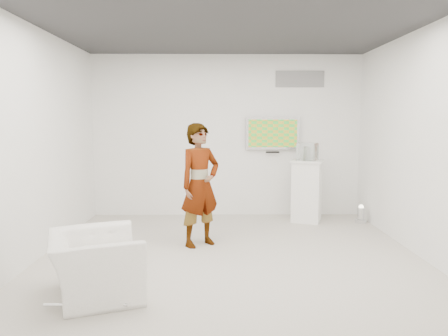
# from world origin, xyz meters

# --- Properties ---
(room) EXTENTS (5.01, 5.01, 3.00)m
(room) POSITION_xyz_m (0.00, 0.00, 1.50)
(room) COLOR beige
(room) RESTS_ON ground
(tv) EXTENTS (1.00, 0.08, 0.60)m
(tv) POSITION_xyz_m (0.85, 2.45, 1.55)
(tv) COLOR #B8B7BC
(tv) RESTS_ON room
(logo_decal) EXTENTS (0.90, 0.02, 0.30)m
(logo_decal) POSITION_xyz_m (1.35, 2.49, 2.55)
(logo_decal) COLOR gray
(logo_decal) RESTS_ON room
(person) EXTENTS (0.76, 0.72, 1.76)m
(person) POSITION_xyz_m (-0.42, 0.47, 0.88)
(person) COLOR white
(person) RESTS_ON room
(armchair) EXTENTS (1.17, 1.25, 0.65)m
(armchair) POSITION_xyz_m (-1.42, -1.35, 0.33)
(armchair) COLOR white
(armchair) RESTS_ON room
(pedestal) EXTENTS (0.68, 0.68, 1.09)m
(pedestal) POSITION_xyz_m (1.41, 1.95, 0.55)
(pedestal) COLOR white
(pedestal) RESTS_ON room
(floor_uplight) EXTENTS (0.22, 0.22, 0.30)m
(floor_uplight) POSITION_xyz_m (2.34, 1.80, 0.15)
(floor_uplight) COLOR silver
(floor_uplight) RESTS_ON room
(vitrine) EXTENTS (0.42, 0.42, 0.31)m
(vitrine) POSITION_xyz_m (1.41, 1.95, 1.25)
(vitrine) COLOR white
(vitrine) RESTS_ON pedestal
(console) EXTENTS (0.06, 0.18, 0.24)m
(console) POSITION_xyz_m (1.41, 1.95, 1.21)
(console) COLOR white
(console) RESTS_ON pedestal
(wii_remote) EXTENTS (0.07, 0.13, 0.03)m
(wii_remote) POSITION_xyz_m (-0.31, 0.74, 1.58)
(wii_remote) COLOR white
(wii_remote) RESTS_ON person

